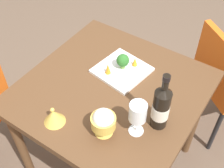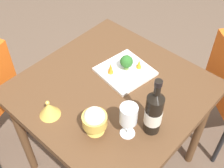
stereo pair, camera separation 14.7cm
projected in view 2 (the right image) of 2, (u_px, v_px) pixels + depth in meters
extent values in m
plane|color=brown|center=(112.00, 162.00, 2.04)|extent=(8.00, 8.00, 0.00)
cube|color=brown|center=(112.00, 91.00, 1.51)|extent=(0.87, 0.87, 0.04)
cylinder|color=brown|center=(108.00, 72.00, 2.15)|extent=(0.05, 0.05, 0.72)
cylinder|color=brown|center=(23.00, 137.00, 1.77)|extent=(0.05, 0.05, 0.72)
cylinder|color=brown|center=(199.00, 129.00, 1.80)|extent=(0.05, 0.05, 0.72)
cylinder|color=black|center=(201.00, 103.00, 2.13)|extent=(0.03, 0.03, 0.43)
cylinder|color=black|center=(221.00, 143.00, 1.90)|extent=(0.03, 0.03, 0.43)
cylinder|color=black|center=(23.00, 114.00, 2.07)|extent=(0.03, 0.03, 0.43)
cylinder|color=black|center=(153.00, 114.00, 1.25)|extent=(0.08, 0.07, 0.21)
cone|color=black|center=(156.00, 96.00, 1.17)|extent=(0.08, 0.07, 0.03)
cylinder|color=black|center=(158.00, 87.00, 1.13)|extent=(0.03, 0.03, 0.07)
cylinder|color=black|center=(158.00, 83.00, 1.11)|extent=(0.03, 0.03, 0.02)
cylinder|color=silver|center=(153.00, 116.00, 1.26)|extent=(0.08, 0.08, 0.07)
cylinder|color=white|center=(127.00, 133.00, 1.31)|extent=(0.07, 0.07, 0.00)
cylinder|color=white|center=(128.00, 127.00, 1.27)|extent=(0.01, 0.01, 0.08)
cylinder|color=white|center=(129.00, 115.00, 1.21)|extent=(0.08, 0.08, 0.09)
cone|color=gold|center=(95.00, 127.00, 1.30)|extent=(0.08, 0.08, 0.04)
cylinder|color=gold|center=(95.00, 120.00, 1.27)|extent=(0.11, 0.11, 0.05)
sphere|color=white|center=(94.00, 117.00, 1.25)|extent=(0.09, 0.09, 0.09)
cone|color=gold|center=(49.00, 109.00, 1.35)|extent=(0.10, 0.10, 0.07)
sphere|color=gold|center=(47.00, 103.00, 1.32)|extent=(0.02, 0.02, 0.02)
cube|color=white|center=(125.00, 71.00, 1.57)|extent=(0.28, 0.28, 0.02)
cylinder|color=#729E4C|center=(126.00, 67.00, 1.56)|extent=(0.03, 0.03, 0.03)
sphere|color=#2D6B28|center=(127.00, 62.00, 1.53)|extent=(0.07, 0.07, 0.07)
cone|color=orange|center=(139.00, 64.00, 1.56)|extent=(0.03, 0.03, 0.05)
cone|color=orange|center=(111.00, 68.00, 1.53)|extent=(0.03, 0.03, 0.06)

